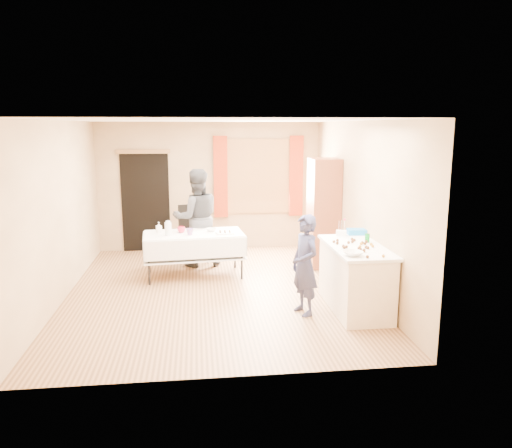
{
  "coord_description": "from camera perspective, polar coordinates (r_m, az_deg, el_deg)",
  "views": [
    {
      "loc": [
        -0.27,
        -7.44,
        2.53
      ],
      "look_at": [
        0.62,
        0.0,
        1.04
      ],
      "focal_mm": 35.0,
      "sensor_mm": 36.0,
      "label": 1
    }
  ],
  "objects": [
    {
      "name": "cup_rainbow",
      "position": [
        8.3,
        -7.58,
        -0.89
      ],
      "size": [
        0.13,
        0.13,
        0.11
      ],
      "primitive_type": "imported",
      "rotation": [
        0.0,
        0.0,
        -0.04
      ],
      "color": "red",
      "rests_on": "party_table"
    },
    {
      "name": "cake_balls",
      "position": [
        6.87,
        11.44,
        -2.46
      ],
      "size": [
        0.5,
        1.02,
        0.04
      ],
      "color": "#3F2314",
      "rests_on": "counter"
    },
    {
      "name": "window_frame",
      "position": [
        10.29,
        0.27,
        5.47
      ],
      "size": [
        1.32,
        0.06,
        1.52
      ],
      "primitive_type": "cube",
      "color": "olive",
      "rests_on": "wall_back"
    },
    {
      "name": "doorway",
      "position": [
        10.34,
        -12.5,
        2.44
      ],
      "size": [
        0.95,
        0.04,
        2.0
      ],
      "primitive_type": "cube",
      "color": "black",
      "rests_on": "floor"
    },
    {
      "name": "door_lintel",
      "position": [
        10.21,
        -12.76,
        8.08
      ],
      "size": [
        1.05,
        0.06,
        0.08
      ],
      "primitive_type": "cube",
      "color": "olive",
      "rests_on": "wall_back"
    },
    {
      "name": "soda_can",
      "position": [
        7.19,
        12.59,
        -1.57
      ],
      "size": [
        0.07,
        0.07,
        0.12
      ],
      "primitive_type": "cylinder",
      "rotation": [
        0.0,
        0.0,
        0.1
      ],
      "color": "#0B7B21",
      "rests_on": "counter"
    },
    {
      "name": "chair",
      "position": [
        9.44,
        -7.14,
        -2.41
      ],
      "size": [
        0.57,
        0.57,
        1.07
      ],
      "rotation": [
        0.0,
        0.0,
        0.36
      ],
      "color": "black",
      "rests_on": "floor"
    },
    {
      "name": "ceiling",
      "position": [
        7.45,
        -4.88,
        11.8
      ],
      "size": [
        4.5,
        5.5,
        0.02
      ],
      "primitive_type": "cube",
      "color": "white",
      "rests_on": "floor"
    },
    {
      "name": "curtain_left",
      "position": [
        10.18,
        -4.07,
        5.38
      ],
      "size": [
        0.28,
        0.06,
        1.65
      ],
      "primitive_type": "cube",
      "color": "#A73215",
      "rests_on": "wall_back"
    },
    {
      "name": "cabinet",
      "position": [
        9.05,
        7.72,
        1.25
      ],
      "size": [
        0.5,
        0.6,
        1.96
      ],
      "primitive_type": "cube",
      "color": "brown",
      "rests_on": "floor"
    },
    {
      "name": "wall_left",
      "position": [
        7.8,
        -21.54,
        1.37
      ],
      "size": [
        0.02,
        5.5,
        2.6
      ],
      "primitive_type": "cube",
      "color": "tan",
      "rests_on": "floor"
    },
    {
      "name": "wall_back",
      "position": [
        10.28,
        -5.31,
        4.3
      ],
      "size": [
        4.5,
        0.02,
        2.6
      ],
      "primitive_type": "cube",
      "color": "tan",
      "rests_on": "floor"
    },
    {
      "name": "girl",
      "position": [
        6.76,
        5.61,
        -4.67
      ],
      "size": [
        0.71,
        0.64,
        1.37
      ],
      "primitive_type": "imported",
      "rotation": [
        0.0,
        0.0,
        -1.23
      ],
      "color": "#23254A",
      "rests_on": "floor"
    },
    {
      "name": "window_pane",
      "position": [
        10.28,
        0.28,
        5.47
      ],
      "size": [
        1.2,
        0.02,
        1.4
      ],
      "primitive_type": "cube",
      "color": "white",
      "rests_on": "wall_back"
    },
    {
      "name": "pitcher",
      "position": [
        8.3,
        -10.01,
        -0.55
      ],
      "size": [
        0.12,
        0.12,
        0.22
      ],
      "primitive_type": "cylinder",
      "rotation": [
        0.0,
        0.0,
        -0.13
      ],
      "color": "silver",
      "rests_on": "party_table"
    },
    {
      "name": "mixing_bowl",
      "position": [
        6.42,
        11.03,
        -3.32
      ],
      "size": [
        0.36,
        0.36,
        0.06
      ],
      "primitive_type": "imported",
      "rotation": [
        0.0,
        0.0,
        0.27
      ],
      "color": "white",
      "rests_on": "counter"
    },
    {
      "name": "woman",
      "position": [
        9.07,
        -6.8,
        0.7
      ],
      "size": [
        1.09,
        0.96,
        1.77
      ],
      "primitive_type": "imported",
      "rotation": [
        0.0,
        0.0,
        3.31
      ],
      "color": "black",
      "rests_on": "floor"
    },
    {
      "name": "bottle",
      "position": [
        8.56,
        -11.04,
        -0.38
      ],
      "size": [
        0.14,
        0.14,
        0.18
      ],
      "primitive_type": "imported",
      "rotation": [
        0.0,
        0.0,
        0.43
      ],
      "color": "white",
      "rests_on": "party_table"
    },
    {
      "name": "foam_block",
      "position": [
        7.54,
        9.72,
        -1.03
      ],
      "size": [
        0.18,
        0.15,
        0.08
      ],
      "primitive_type": "cube",
      "rotation": [
        0.0,
        0.0,
        -0.36
      ],
      "color": "white",
      "rests_on": "counter"
    },
    {
      "name": "wall_front",
      "position": [
        4.85,
        -3.46,
        -3.48
      ],
      "size": [
        4.5,
        0.02,
        2.6
      ],
      "primitive_type": "cube",
      "color": "tan",
      "rests_on": "floor"
    },
    {
      "name": "curtain_right",
      "position": [
        10.37,
        4.61,
        5.48
      ],
      "size": [
        0.28,
        0.06,
        1.65
      ],
      "primitive_type": "cube",
      "color": "#A73215",
      "rests_on": "wall_back"
    },
    {
      "name": "floor",
      "position": [
        7.87,
        -4.56,
        -7.65
      ],
      "size": [
        4.5,
        5.5,
        0.02
      ],
      "primitive_type": "cube",
      "color": "#9E7047",
      "rests_on": "ground"
    },
    {
      "name": "blue_basket",
      "position": [
        7.69,
        11.51,
        -0.87
      ],
      "size": [
        0.32,
        0.23,
        0.08
      ],
      "primitive_type": "cube",
      "rotation": [
        0.0,
        0.0,
        -0.09
      ],
      "color": "blue",
      "rests_on": "counter"
    },
    {
      "name": "party_table",
      "position": [
        8.52,
        -7.08,
        -3.03
      ],
      "size": [
        1.74,
        1.0,
        0.75
      ],
      "rotation": [
        0.0,
        0.0,
        0.09
      ],
      "color": "black",
      "rests_on": "floor"
    },
    {
      "name": "cup_red",
      "position": [
        8.5,
        -8.54,
        -0.64
      ],
      "size": [
        0.18,
        0.18,
        0.1
      ],
      "primitive_type": "imported",
      "rotation": [
        0.0,
        0.0,
        0.2
      ],
      "color": "#C1233C",
      "rests_on": "party_table"
    },
    {
      "name": "counter",
      "position": [
        7.09,
        11.27,
        -6.04
      ],
      "size": [
        0.72,
        1.51,
        0.91
      ],
      "color": "#F4E2C8",
      "rests_on": "floor"
    },
    {
      "name": "wall_right",
      "position": [
        7.96,
        11.78,
        2.09
      ],
      "size": [
        0.02,
        5.5,
        2.6
      ],
      "primitive_type": "cube",
      "color": "tan",
      "rests_on": "floor"
    },
    {
      "name": "small_bowl",
      "position": [
        8.55,
        -5.14,
        -0.66
      ],
      "size": [
        0.29,
        0.29,
        0.05
      ],
      "primitive_type": "imported",
      "rotation": [
        0.0,
        0.0,
        0.4
      ],
      "color": "white",
      "rests_on": "party_table"
    },
    {
      "name": "pastry_tray",
      "position": [
        8.36,
        -3.56,
        -1.03
      ],
      "size": [
        0.31,
        0.24,
        0.02
      ],
      "primitive_type": "cube",
      "rotation": [
        0.0,
        0.0,
        0.14
      ],
      "color": "white",
      "rests_on": "party_table"
    }
  ]
}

